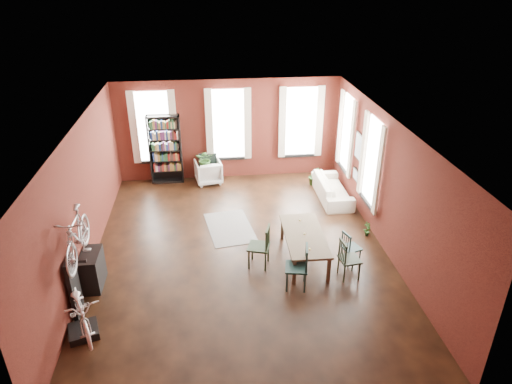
{
  "coord_description": "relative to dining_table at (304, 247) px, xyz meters",
  "views": [
    {
      "loc": [
        -0.66,
        -9.26,
        6.28
      ],
      "look_at": [
        0.44,
        0.6,
        1.32
      ],
      "focal_mm": 32.0,
      "sensor_mm": 36.0,
      "label": 1
    }
  ],
  "objects": [
    {
      "name": "bike_trainer",
      "position": [
        -4.63,
        -1.98,
        -0.26
      ],
      "size": [
        0.66,
        0.66,
        0.15
      ],
      "primitive_type": "cube",
      "rotation": [
        0.0,
        0.0,
        0.31
      ],
      "color": "black",
      "rests_on": "ground"
    },
    {
      "name": "plant_on_stand",
      "position": [
        -2.22,
        4.43,
        0.44
      ],
      "size": [
        0.65,
        0.7,
        0.48
      ],
      "primitive_type": "imported",
      "rotation": [
        0.0,
        0.0,
        -0.19
      ],
      "color": "#336126",
      "rests_on": "plant_stand"
    },
    {
      "name": "console_table",
      "position": [
        -4.73,
        -0.46,
        0.06
      ],
      "size": [
        0.4,
        0.8,
        0.8
      ],
      "primitive_type": "cube",
      "color": "black",
      "rests_on": "ground"
    },
    {
      "name": "dining_chair_c",
      "position": [
        0.86,
        -0.78,
        0.13
      ],
      "size": [
        0.48,
        0.48,
        0.94
      ],
      "primitive_type": "cube",
      "rotation": [
        0.0,
        0.0,
        1.68
      ],
      "color": "black",
      "rests_on": "ground"
    },
    {
      "name": "bicycle_hung",
      "position": [
        -4.6,
        -1.36,
        1.79
      ],
      "size": [
        0.47,
        1.0,
        1.66
      ],
      "primitive_type": "imported",
      "color": "#A5A8AD",
      "rests_on": "bike_wall_rack"
    },
    {
      "name": "bicycle_floor",
      "position": [
        -4.59,
        -1.97,
        0.64
      ],
      "size": [
        0.87,
        1.02,
        1.65
      ],
      "primitive_type": "imported",
      "rotation": [
        0.0,
        0.0,
        0.4
      ],
      "color": "white",
      "rests_on": "bike_trainer"
    },
    {
      "name": "dining_chair_a",
      "position": [
        -0.38,
        -1.0,
        0.17
      ],
      "size": [
        0.55,
        0.55,
        1.02
      ],
      "primitive_type": "cube",
      "rotation": [
        0.0,
        0.0,
        -1.76
      ],
      "color": "#1A3935",
      "rests_on": "ground"
    },
    {
      "name": "dining_chair_b",
      "position": [
        -1.08,
        -0.13,
        0.17
      ],
      "size": [
        0.59,
        0.59,
        1.03
      ],
      "primitive_type": "cube",
      "rotation": [
        0.0,
        0.0,
        -1.88
      ],
      "color": "#1D2E1B",
      "rests_on": "ground"
    },
    {
      "name": "dining_table",
      "position": [
        0.0,
        0.0,
        0.0
      ],
      "size": [
        0.95,
        2.01,
        0.68
      ],
      "primitive_type": "cube",
      "rotation": [
        0.0,
        0.0,
        -0.02
      ],
      "color": "brown",
      "rests_on": "ground"
    },
    {
      "name": "plant_small",
      "position": [
        1.84,
        0.84,
        -0.27
      ],
      "size": [
        0.36,
        0.44,
        0.14
      ],
      "primitive_type": "imported",
      "rotation": [
        0.0,
        0.0,
        0.47
      ],
      "color": "#2B6126",
      "rests_on": "ground"
    },
    {
      "name": "dining_chair_d",
      "position": [
        1.06,
        -0.26,
        0.07
      ],
      "size": [
        0.48,
        0.48,
        0.82
      ],
      "primitive_type": "cube",
      "rotation": [
        0.0,
        0.0,
        1.89
      ],
      "color": "#163130",
      "rests_on": "ground"
    },
    {
      "name": "striped_rug",
      "position": [
        -1.65,
        1.62,
        -0.33
      ],
      "size": [
        1.38,
        1.94,
        0.01
      ],
      "primitive_type": "cube",
      "rotation": [
        0.0,
        0.0,
        0.15
      ],
      "color": "black",
      "rests_on": "ground"
    },
    {
      "name": "cream_sofa",
      "position": [
        1.5,
        3.04,
        0.07
      ],
      "size": [
        0.61,
        2.08,
        0.81
      ],
      "primitive_type": "imported",
      "rotation": [
        0.0,
        0.0,
        1.57
      ],
      "color": "beige",
      "rests_on": "ground"
    },
    {
      "name": "bike_wall_rack",
      "position": [
        -4.85,
        -1.36,
        0.31
      ],
      "size": [
        0.16,
        0.6,
        1.3
      ],
      "primitive_type": "cube",
      "color": "black",
      "rests_on": "ground"
    },
    {
      "name": "white_armchair",
      "position": [
        -2.15,
        4.54,
        0.07
      ],
      "size": [
        0.9,
        0.86,
        0.81
      ],
      "primitive_type": "imported",
      "rotation": [
        0.0,
        0.0,
        3.32
      ],
      "color": "silver",
      "rests_on": "ground"
    },
    {
      "name": "plant_stand",
      "position": [
        -2.24,
        4.46,
        -0.07
      ],
      "size": [
        0.3,
        0.3,
        0.54
      ],
      "primitive_type": "cube",
      "rotation": [
        0.0,
        0.0,
        -0.12
      ],
      "color": "black",
      "rests_on": "ground"
    },
    {
      "name": "plant_by_sofa",
      "position": [
        1.15,
        3.98,
        -0.2
      ],
      "size": [
        0.34,
        0.62,
        0.27
      ],
      "primitive_type": "imported",
      "rotation": [
        0.0,
        0.0,
        -0.01
      ],
      "color": "#294F1F",
      "rests_on": "ground"
    },
    {
      "name": "bookshelf",
      "position": [
        -3.45,
        4.74,
        0.76
      ],
      "size": [
        1.0,
        0.32,
        2.2
      ],
      "primitive_type": "cube",
      "color": "black",
      "rests_on": "ground"
    },
    {
      "name": "room",
      "position": [
        -1.2,
        1.06,
        1.8
      ],
      "size": [
        9.0,
        9.04,
        3.22
      ],
      "color": "black",
      "rests_on": "ground"
    }
  ]
}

